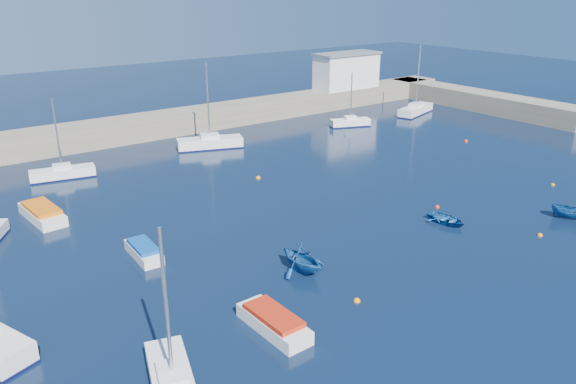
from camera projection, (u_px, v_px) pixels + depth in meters
ground at (477, 283)px, 35.19m from camera, size 220.00×220.00×0.00m
back_wall at (164, 124)px, 69.47m from camera, size 96.00×4.50×2.60m
right_arm at (479, 100)px, 83.30m from camera, size 4.50×32.00×2.60m
harbor_office at (346, 72)px, 84.78m from camera, size 10.00×4.00×5.00m
sailboat_5 at (63, 173)px, 53.83m from camera, size 6.12×2.76×7.81m
sailboat_6 at (210, 142)px, 63.67m from camera, size 7.57×4.35×9.61m
sailboat_7 at (350, 122)px, 73.40m from camera, size 5.37×3.21×6.97m
sailboat_8 at (416, 110)px, 80.32m from camera, size 7.79×4.27×9.77m
motorboat_0 at (274, 322)px, 30.28m from camera, size 1.83×4.85×1.07m
motorboat_1 at (144, 251)px, 38.39m from camera, size 1.57×4.08×0.99m
motorboat_2 at (42, 213)px, 44.51m from camera, size 2.48×5.73×1.15m
dinghy_center at (447, 219)px, 43.85m from camera, size 2.46×3.30×0.65m
dinghy_left at (302, 258)px, 36.30m from camera, size 3.41×3.86×1.90m
dinghy_right at (571, 213)px, 44.47m from camera, size 2.39×3.18×1.16m
buoy_0 at (357, 301)px, 33.17m from camera, size 0.43×0.43×0.43m
buoy_1 at (437, 207)px, 47.06m from camera, size 0.41×0.41×0.41m
buoy_2 at (553, 185)px, 52.23m from camera, size 0.37×0.37×0.37m
buoy_3 at (258, 178)px, 54.06m from camera, size 0.48×0.48×0.48m
buoy_4 at (466, 141)px, 66.61m from camera, size 0.50×0.50×0.50m
buoy_5 at (540, 236)px, 41.79m from camera, size 0.40×0.40×0.40m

